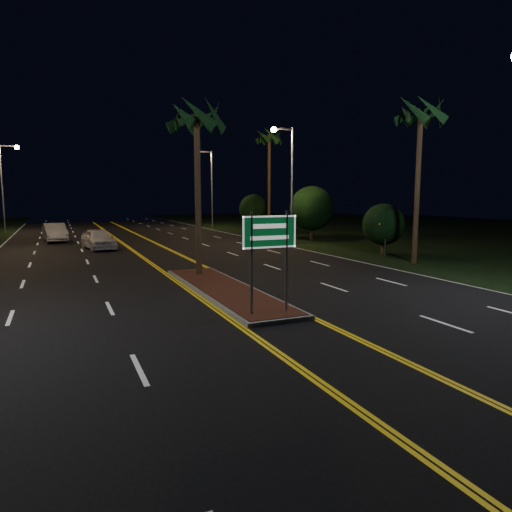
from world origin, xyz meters
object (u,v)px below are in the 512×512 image
median_island (224,290)px  shrub_far (254,209)px  warning_sign (386,230)px  car_near (98,237)px  shrub_mid (312,208)px  car_far (55,231)px  streetlight_right_far (209,180)px  streetlight_right_mid (288,172)px  palm_right_near (421,114)px  palm_right_far (269,139)px  shrub_near (383,224)px  highway_sign (269,241)px  streetlight_left_far (6,178)px  palm_median (197,118)px

median_island → shrub_far: shrub_far is taller
shrub_far → median_island: bearing=-115.4°
warning_sign → car_near: bearing=145.9°
shrub_mid → car_far: 21.64m
car_near → car_far: bearing=102.2°
median_island → car_near: bearing=100.9°
streetlight_right_far → shrub_mid: streetlight_right_far is taller
shrub_mid → streetlight_right_mid: bearing=-149.4°
palm_right_near → palm_right_far: 20.02m
palm_right_far → car_far: size_ratio=1.93×
shrub_near → shrub_mid: 10.04m
streetlight_right_mid → car_far: (-16.81, 9.54, -4.76)m
streetlight_right_mid → palm_right_near: palm_right_near is taller
median_island → shrub_mid: shrub_mid is taller
highway_sign → shrub_near: bearing=39.7°
streetlight_left_far → shrub_mid: bearing=-39.1°
highway_sign → warning_sign: 16.62m
shrub_far → palm_right_far: bearing=-99.5°
shrub_mid → shrub_far: 12.01m
shrub_far → highway_sign: bearing=-112.6°
shrub_near → shrub_far: shrub_far is taller
streetlight_left_far → highway_sign: bearing=-75.6°
palm_right_near → car_far: palm_right_near is taller
shrub_mid → warning_sign: bearing=-95.3°
streetlight_right_far → streetlight_left_far: bearing=174.6°
shrub_mid → warning_sign: (-1.00, -10.87, -1.04)m
warning_sign → palm_right_far: bearing=91.0°
palm_median → shrub_mid: size_ratio=1.80×
palm_right_far → shrub_far: bearing=80.5°
median_island → car_near: 17.65m
median_island → streetlight_left_far: streetlight_left_far is taller
median_island → shrub_far: 32.19m
streetlight_right_far → car_far: streetlight_right_far is taller
palm_right_far → shrub_near: size_ratio=3.12×
streetlight_right_mid → palm_right_far: bearing=74.7°
palm_median → warning_sign: 14.39m
shrub_far → car_far: shrub_far is taller
palm_right_near → streetlight_right_far: bearing=93.4°
palm_right_near → car_near: (-15.84, 14.31, -7.34)m
streetlight_right_mid → shrub_near: 9.28m
streetlight_right_mid → palm_right_near: (1.89, -12.00, 2.56)m
palm_right_near → car_far: size_ratio=1.74×
median_island → palm_right_far: size_ratio=1.00×
median_island → highway_sign: bearing=-90.0°
palm_median → streetlight_right_far: bearing=71.4°
car_far → streetlight_right_mid: bearing=-35.5°
shrub_mid → car_near: size_ratio=0.88×
shrub_mid → car_far: shrub_mid is taller
car_near → shrub_far: bearing=24.9°
median_island → warning_sign: 14.46m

